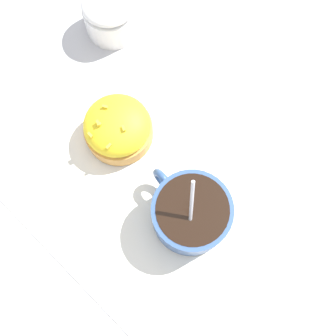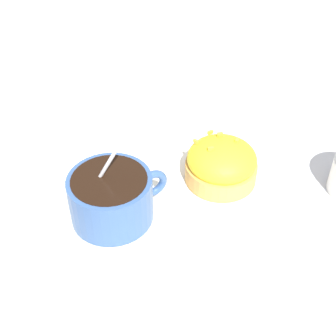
{
  "view_description": "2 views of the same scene",
  "coord_description": "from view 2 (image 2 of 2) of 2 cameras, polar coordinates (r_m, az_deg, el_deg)",
  "views": [
    {
      "loc": [
        -0.12,
        0.07,
        0.48
      ],
      "look_at": [
        -0.01,
        -0.01,
        0.03
      ],
      "focal_mm": 42.0,
      "sensor_mm": 36.0,
      "label": 1
    },
    {
      "loc": [
        -0.18,
        -0.36,
        0.39
      ],
      "look_at": [
        0.01,
        0.02,
        0.03
      ],
      "focal_mm": 50.0,
      "sensor_mm": 36.0,
      "label": 2
    }
  ],
  "objects": [
    {
      "name": "ground_plane",
      "position": [
        0.56,
        0.12,
        -3.66
      ],
      "size": [
        3.0,
        3.0,
        0.0
      ],
      "primitive_type": "plane",
      "color": "#B2B2B7"
    },
    {
      "name": "paper_napkin",
      "position": [
        0.56,
        0.12,
        -3.55
      ],
      "size": [
        0.34,
        0.35,
        0.0
      ],
      "color": "white",
      "rests_on": "ground_plane"
    },
    {
      "name": "coffee_cup",
      "position": [
        0.52,
        -7.01,
        -3.18
      ],
      "size": [
        0.11,
        0.09,
        0.11
      ],
      "color": "#335184",
      "rests_on": "paper_napkin"
    },
    {
      "name": "frosted_pastry",
      "position": [
        0.57,
        6.42,
        0.68
      ],
      "size": [
        0.09,
        0.09,
        0.05
      ],
      "color": "#D19347",
      "rests_on": "paper_napkin"
    }
  ]
}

